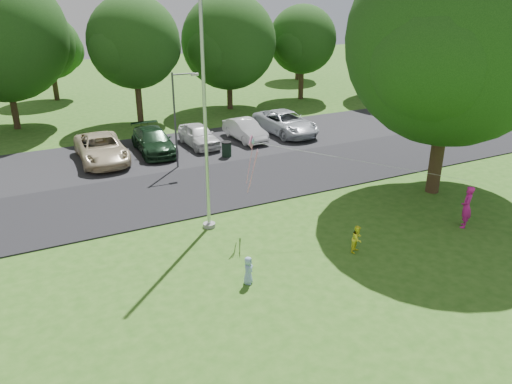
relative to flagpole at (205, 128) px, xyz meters
name	(u,v)px	position (x,y,z in m)	size (l,w,h in m)	color
ground	(354,263)	(3.50, -5.00, -4.17)	(120.00, 120.00, 0.00)	#2C5B18
park_road	(244,181)	(3.50, 4.00, -4.14)	(60.00, 6.00, 0.06)	black
parking_strip	(198,147)	(3.50, 10.50, -4.14)	(42.00, 7.00, 0.06)	black
flagpole	(205,128)	(0.00, 0.00, 0.00)	(0.50, 0.50, 10.00)	#B7BABF
street_lamp	(178,112)	(1.38, 7.45, -1.10)	(1.44, 0.20, 5.10)	#3F3F44
trash_can	(227,150)	(4.27, 7.91, -3.70)	(0.58, 0.58, 0.93)	black
big_tree	(453,45)	(10.86, -1.36, 2.64)	(9.78, 9.23, 11.66)	#332316
tree_row	(172,37)	(5.09, 19.23, 1.55)	(64.35, 11.94, 10.88)	#332316
horizon_trees	(166,43)	(7.56, 28.88, 0.14)	(77.46, 7.20, 7.02)	#332316
parked_cars	(197,135)	(3.46, 10.49, -3.40)	(14.61, 5.67, 1.47)	#C6B793
woman	(467,207)	(9.28, -4.69, -3.28)	(0.64, 0.42, 1.77)	#C91A8D
child_yellow	(357,239)	(4.09, -4.38, -3.64)	(0.51, 0.40, 1.05)	#FCFF28
child_blue	(248,270)	(-0.42, -4.49, -3.68)	(0.48, 0.31, 0.97)	#88A9D1
kite	(260,154)	(1.78, -1.10, -0.99)	(8.01, 3.99, 2.39)	pink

